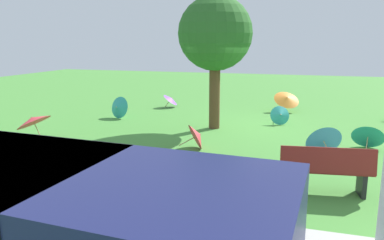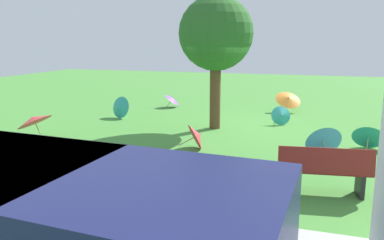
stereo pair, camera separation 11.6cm
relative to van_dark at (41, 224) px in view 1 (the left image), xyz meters
name	(u,v)px [view 1 (the left image)]	position (x,y,z in m)	size (l,w,h in m)	color
ground	(234,127)	(-0.26, -8.81, -0.91)	(40.00, 40.00, 0.00)	#478C38
van_dark	(41,224)	(0.00, 0.00, 0.00)	(4.71, 2.36, 1.53)	#191E4C
park_bench	(326,170)	(-2.83, -3.93, -0.45)	(1.65, 0.70, 0.90)	maroon
shade_tree	(215,35)	(0.31, -8.53, 1.95)	(2.24, 2.24, 4.02)	brown
parasol_red_0	(33,120)	(4.70, -5.63, -0.35)	(0.95, 0.97, 0.84)	tan
parasol_teal_0	(118,107)	(3.91, -9.05, -0.52)	(0.84, 0.77, 0.79)	tan
parasol_purple_0	(171,99)	(2.91, -11.72, -0.57)	(0.71, 0.76, 0.59)	tan
parasol_red_1	(198,136)	(0.15, -6.11, -0.57)	(0.79, 0.81, 0.69)	tan
parasol_orange_1	(287,99)	(-1.68, -12.02, -0.39)	(1.24, 1.20, 0.84)	tan
parasol_blue_0	(323,139)	(-2.85, -6.37, -0.50)	(0.97, 0.91, 0.82)	tan
parasol_teal_2	(368,135)	(-3.96, -7.37, -0.54)	(0.89, 0.80, 0.74)	tan
parasol_teal_3	(280,115)	(-1.62, -9.65, -0.60)	(0.71, 0.72, 0.63)	tan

